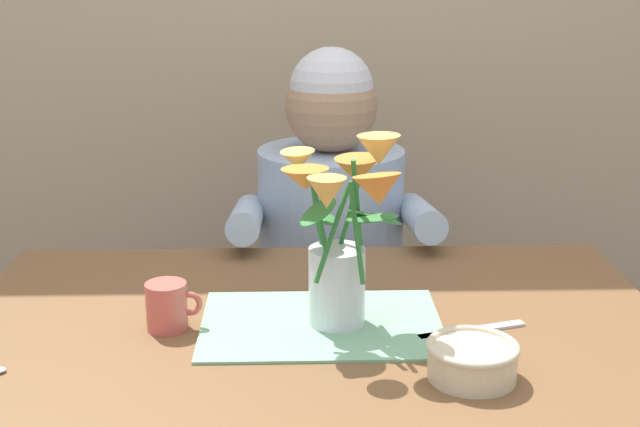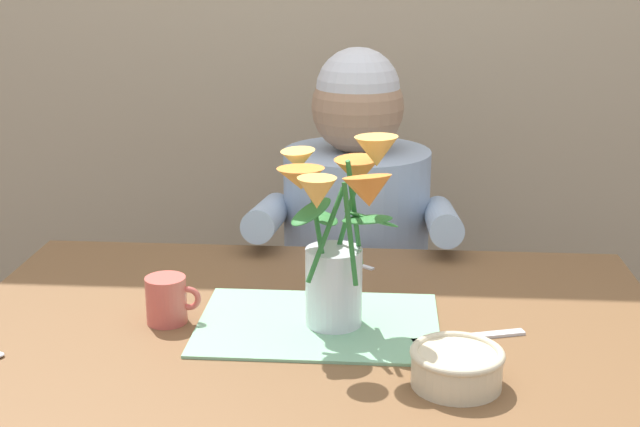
{
  "view_description": "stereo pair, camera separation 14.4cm",
  "coord_description": "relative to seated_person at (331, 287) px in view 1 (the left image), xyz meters",
  "views": [
    {
      "loc": [
        -0.03,
        -1.33,
        1.34
      ],
      "look_at": [
        0.01,
        0.05,
        0.92
      ],
      "focal_mm": 48.84,
      "sensor_mm": 36.0,
      "label": 1
    },
    {
      "loc": [
        0.12,
        -1.33,
        1.34
      ],
      "look_at": [
        0.01,
        0.05,
        0.92
      ],
      "focal_mm": 48.84,
      "sensor_mm": 36.0,
      "label": 2
    }
  ],
  "objects": [
    {
      "name": "dining_table",
      "position": [
        -0.05,
        -0.62,
        0.08
      ],
      "size": [
        1.2,
        0.8,
        0.74
      ],
      "color": "brown",
      "rests_on": "ground_plane"
    },
    {
      "name": "seated_person",
      "position": [
        0.0,
        0.0,
        0.0
      ],
      "size": [
        0.45,
        0.47,
        1.14
      ],
      "rotation": [
        0.0,
        0.0,
        -0.04
      ],
      "color": "#4C4C56",
      "rests_on": "ground_plane"
    },
    {
      "name": "striped_placemat",
      "position": [
        -0.04,
        -0.62,
        0.18
      ],
      "size": [
        0.4,
        0.28,
        0.0
      ],
      "primitive_type": "cube",
      "color": "#7AB289",
      "rests_on": "dining_table"
    },
    {
      "name": "flower_vase",
      "position": [
        -0.01,
        -0.63,
        0.35
      ],
      "size": [
        0.21,
        0.25,
        0.32
      ],
      "color": "silver",
      "rests_on": "dining_table"
    },
    {
      "name": "ceramic_bowl",
      "position": [
        0.17,
        -0.81,
        0.21
      ],
      "size": [
        0.14,
        0.14,
        0.06
      ],
      "color": "beige",
      "rests_on": "dining_table"
    },
    {
      "name": "dinner_knife",
      "position": [
        0.2,
        -0.65,
        0.18
      ],
      "size": [
        0.19,
        0.07,
        0.0
      ],
      "primitive_type": "cube",
      "rotation": [
        0.0,
        0.0,
        0.29
      ],
      "color": "silver",
      "rests_on": "dining_table"
    },
    {
      "name": "tea_cup",
      "position": [
        -0.29,
        -0.62,
        0.22
      ],
      "size": [
        0.09,
        0.07,
        0.08
      ],
      "color": "#CC564C",
      "rests_on": "dining_table"
    },
    {
      "name": "spoon_1",
      "position": [
        -0.02,
        -0.3,
        0.18
      ],
      "size": [
        0.1,
        0.09,
        0.01
      ],
      "color": "silver",
      "rests_on": "dining_table"
    }
  ]
}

